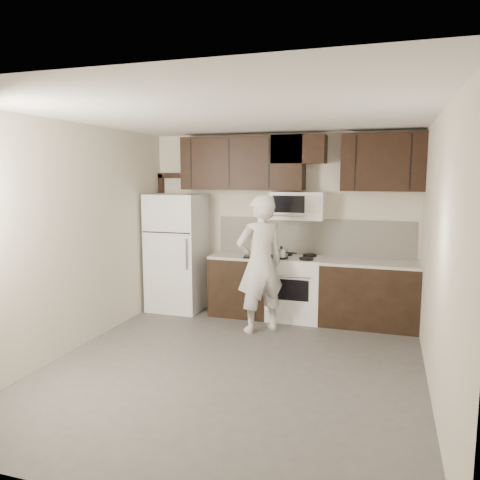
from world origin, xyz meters
The scene contains 14 objects.
floor centered at (0.00, 0.00, 0.00)m, with size 4.50×4.50×0.00m, color #52504D.
back_wall centered at (0.00, 2.25, 1.35)m, with size 4.00×4.00×0.00m, color beige.
ceiling centered at (0.00, 0.00, 2.70)m, with size 4.50×4.50×0.00m, color white.
counter_run centered at (0.60, 1.94, 0.46)m, with size 2.95×0.64×0.91m.
stove centered at (0.30, 1.94, 0.46)m, with size 0.76×0.66×0.94m.
backsplash centered at (0.50, 2.24, 1.18)m, with size 2.90×0.02×0.54m, color silver.
upper_cabinets centered at (0.21, 2.08, 2.28)m, with size 3.48×0.35×0.78m.
microwave centered at (0.30, 2.06, 1.65)m, with size 0.76×0.42×0.40m.
refrigerator centered at (-1.55, 1.89, 0.90)m, with size 0.80×0.76×1.80m.
door_trim centered at (-1.92, 2.21, 1.25)m, with size 0.50×0.08×2.12m.
saucepan centered at (0.12, 1.79, 0.98)m, with size 0.32×0.19×0.18m.
baking_tray centered at (-0.21, 1.79, 0.92)m, with size 0.41×0.31×0.02m, color black.
pizza centered at (-0.21, 1.79, 0.94)m, with size 0.28×0.28×0.02m, color tan.
person centered at (-0.05, 1.26, 0.92)m, with size 0.67×0.44×1.84m, color white.
Camera 1 is at (1.54, -4.63, 2.09)m, focal length 35.00 mm.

